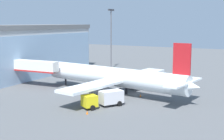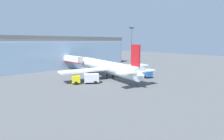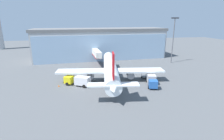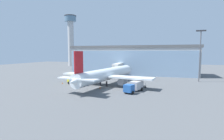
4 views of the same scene
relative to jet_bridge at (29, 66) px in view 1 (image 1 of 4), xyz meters
The scene contains 10 objects.
ground 25.25m from the jet_bridge, 81.95° to the right, with size 240.00×240.00×0.00m, color #545659.
terminal_building 11.87m from the jet_bridge, 72.57° to the left, with size 60.44×17.91×13.67m.
jet_bridge is the anchor object (origin of this frame).
apron_light_mast 32.11m from the jet_bridge, ahead, with size 3.20×0.40×18.31m.
airplane 21.17m from the jet_bridge, 84.14° to the right, with size 31.16×36.35×10.81m.
catering_truck 25.31m from the jet_bridge, 106.96° to the right, with size 7.41×5.59×2.65m.
fuel_truck 30.33m from the jet_bridge, 65.47° to the right, with size 4.15×7.62×2.65m.
baggage_cart 25.29m from the jet_bridge, 57.88° to the right, with size 3.22×2.76×1.50m.
safety_cone_nose 27.04m from the jet_bridge, 85.17° to the right, with size 0.36×0.36×0.55m, color orange.
safety_cone_wingtip 27.31m from the jet_bridge, 117.59° to the right, with size 0.36×0.36×0.55m, color orange.
Camera 1 is at (-55.74, -25.61, 14.30)m, focal length 50.00 mm.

